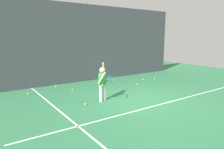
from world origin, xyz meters
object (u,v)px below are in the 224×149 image
at_px(tennis_player, 103,81).
at_px(tennis_ball_0, 154,79).
at_px(tennis_ball_4, 72,90).
at_px(tennis_ball_1, 137,85).
at_px(tennis_ball_3, 85,104).
at_px(tennis_ball_6, 56,86).
at_px(tennis_ball_8, 28,94).
at_px(tennis_ball_2, 143,79).

xyz_separation_m(tennis_player, tennis_ball_0, (4.24, 1.61, -0.69)).
xyz_separation_m(tennis_ball_0, tennis_ball_4, (-4.57, 0.28, 0.00)).
distance_m(tennis_player, tennis_ball_1, 2.94).
bearing_deg(tennis_ball_4, tennis_ball_3, -101.54).
relative_size(tennis_ball_6, tennis_ball_8, 1.00).
bearing_deg(tennis_ball_0, tennis_ball_6, 164.53).
bearing_deg(tennis_ball_1, tennis_ball_4, 165.83).
bearing_deg(tennis_ball_8, tennis_ball_2, -4.95).
distance_m(tennis_ball_3, tennis_ball_6, 3.02).
bearing_deg(tennis_ball_3, tennis_ball_8, 117.85).
relative_size(tennis_ball_1, tennis_ball_3, 1.00).
bearing_deg(tennis_ball_3, tennis_ball_2, 23.50).
bearing_deg(tennis_ball_0, tennis_ball_3, -161.45).
height_order(tennis_ball_2, tennis_ball_8, same).
relative_size(tennis_ball_0, tennis_ball_6, 1.00).
xyz_separation_m(tennis_ball_1, tennis_ball_8, (-4.62, 1.21, 0.00)).
height_order(tennis_player, tennis_ball_2, tennis_player).
height_order(tennis_ball_6, tennis_ball_8, same).
height_order(tennis_ball_0, tennis_ball_1, same).
distance_m(tennis_player, tennis_ball_0, 4.58).
height_order(tennis_ball_0, tennis_ball_2, same).
distance_m(tennis_ball_4, tennis_ball_6, 1.13).
xyz_separation_m(tennis_ball_0, tennis_ball_8, (-6.23, 0.74, 0.00)).
bearing_deg(tennis_ball_4, tennis_ball_8, 164.54).
xyz_separation_m(tennis_player, tennis_ball_1, (2.63, 1.13, -0.69)).
distance_m(tennis_ball_1, tennis_ball_2, 1.27).
xyz_separation_m(tennis_player, tennis_ball_8, (-2.00, 2.34, -0.69)).
distance_m(tennis_ball_2, tennis_ball_3, 4.80).
xyz_separation_m(tennis_ball_0, tennis_ball_2, (-0.57, 0.25, 0.00)).
xyz_separation_m(tennis_ball_2, tennis_ball_4, (-4.00, 0.03, 0.00)).
bearing_deg(tennis_ball_3, tennis_player, 4.75).
relative_size(tennis_ball_1, tennis_ball_4, 1.00).
xyz_separation_m(tennis_ball_1, tennis_ball_3, (-3.36, -1.19, 0.00)).
distance_m(tennis_ball_4, tennis_ball_8, 1.73).
relative_size(tennis_player, tennis_ball_4, 20.46).
relative_size(tennis_ball_2, tennis_ball_6, 1.00).
bearing_deg(tennis_ball_6, tennis_ball_8, -155.32).
bearing_deg(tennis_ball_6, tennis_ball_4, -73.34).
height_order(tennis_ball_3, tennis_ball_4, same).
bearing_deg(tennis_ball_8, tennis_ball_4, -15.46).
height_order(tennis_player, tennis_ball_4, tennis_player).
bearing_deg(tennis_ball_1, tennis_ball_0, 16.34).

